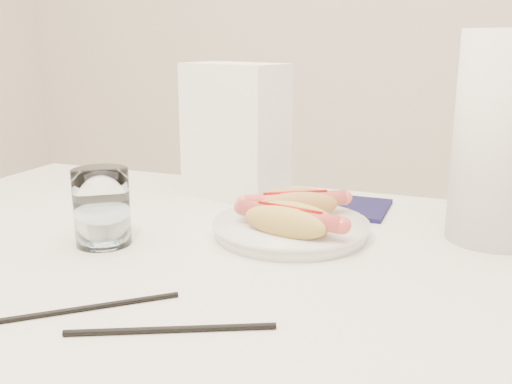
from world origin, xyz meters
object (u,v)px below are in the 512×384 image
(table, at_px, (202,284))
(water_glass, at_px, (102,207))
(hotdog_left, at_px, (295,204))
(paper_towel_roll, at_px, (502,139))
(napkin_box, at_px, (235,131))
(hotdog_right, at_px, (290,221))
(plate, at_px, (291,230))

(table, height_order, water_glass, water_glass)
(hotdog_left, distance_m, paper_towel_roll, 0.32)
(water_glass, distance_m, paper_towel_roll, 0.59)
(paper_towel_roll, bearing_deg, napkin_box, 168.72)
(water_glass, xyz_separation_m, paper_towel_roll, (0.54, 0.23, 0.10))
(water_glass, bearing_deg, hotdog_right, 18.18)
(table, relative_size, water_glass, 10.60)
(hotdog_right, relative_size, paper_towel_roll, 0.54)
(plate, relative_size, water_glass, 2.06)
(plate, height_order, hotdog_left, hotdog_left)
(plate, xyz_separation_m, paper_towel_roll, (0.29, 0.09, 0.15))
(hotdog_right, distance_m, paper_towel_roll, 0.33)
(plate, height_order, hotdog_right, hotdog_right)
(plate, relative_size, napkin_box, 0.92)
(hotdog_right, xyz_separation_m, napkin_box, (-0.19, 0.24, 0.09))
(plate, relative_size, hotdog_left, 1.52)
(hotdog_right, height_order, napkin_box, napkin_box)
(plate, bearing_deg, paper_towel_roll, 18.11)
(table, height_order, plate, plate)
(plate, bearing_deg, hotdog_left, 98.11)
(water_glass, bearing_deg, table, 16.59)
(table, distance_m, napkin_box, 0.34)
(table, xyz_separation_m, hotdog_left, (0.10, 0.13, 0.10))
(water_glass, height_order, napkin_box, napkin_box)
(hotdog_right, bearing_deg, plate, 117.13)
(hotdog_left, xyz_separation_m, water_glass, (-0.24, -0.17, 0.02))
(plate, bearing_deg, table, -139.16)
(hotdog_left, bearing_deg, plate, -113.89)
(table, bearing_deg, hotdog_left, 51.55)
(plate, distance_m, napkin_box, 0.28)
(table, bearing_deg, plate, 40.84)
(water_glass, bearing_deg, paper_towel_roll, 23.17)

